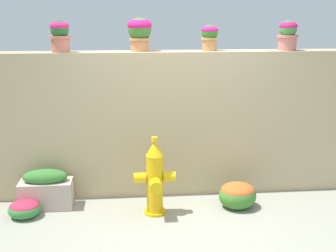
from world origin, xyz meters
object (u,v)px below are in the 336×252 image
Objects in this scene: potted_plant_2 at (140,31)px; flower_bush_right at (237,194)px; potted_plant_3 at (210,35)px; fire_hydrant at (155,179)px; potted_plant_1 at (60,34)px; planter_box at (46,189)px; flower_bush_left at (24,208)px; potted_plant_4 at (288,34)px.

potted_plant_2 is 2.34m from flower_bush_right.
potted_plant_2 is at bearing 178.33° from potted_plant_3.
potted_plant_3 reaches higher than flower_bush_right.
potted_plant_3 is 2.00m from flower_bush_right.
flower_bush_right is at bearing 4.62° from fire_hydrant.
potted_plant_1 is 0.60× the size of planter_box.
potted_plant_1 is 0.96m from potted_plant_2.
potted_plant_1 is 0.82× the size of flower_bush_right.
potted_plant_1 is at bearing -175.75° from potted_plant_2.
potted_plant_2 is 0.43× the size of fire_hydrant.
planter_box reaches higher than flower_bush_left.
potted_plant_4 reaches higher than potted_plant_3.
flower_bush_right is (1.02, 0.08, -0.26)m from fire_hydrant.
potted_plant_1 is at bearing 56.79° from planter_box.
potted_plant_4 is 3.86m from flower_bush_left.
potted_plant_1 is 0.40× the size of fire_hydrant.
potted_plant_2 is 2.53m from flower_bush_left.
fire_hydrant is 2.52× the size of flower_bush_left.
potted_plant_2 reaches higher than planter_box.
flower_bush_right is at bearing -29.12° from potted_plant_2.
potted_plant_4 is 0.39× the size of fire_hydrant.
potted_plant_1 is 2.10m from flower_bush_left.
potted_plant_1 reaches higher than potted_plant_4.
potted_plant_2 is 1.09× the size of flower_bush_left.
potted_plant_4 is 0.81× the size of flower_bush_right.
potted_plant_4 reaches higher than fire_hydrant.
planter_box reaches higher than flower_bush_right.
potted_plant_1 reaches higher than planter_box.
potted_plant_1 is 1.83m from potted_plant_3.
potted_plant_2 is 0.87m from potted_plant_3.
potted_plant_4 is at bearing 10.83° from flower_bush_left.
flower_bush_left is (-1.40, -0.67, -2.00)m from potted_plant_2.
planter_box is at bearing 49.31° from flower_bush_left.
flower_bush_left is at bearing -154.40° from potted_plant_2.
potted_plant_4 is at bearing -1.25° from potted_plant_3.
flower_bush_right is (2.10, -0.57, -1.90)m from potted_plant_1.
potted_plant_1 is 2.82m from potted_plant_4.
planter_box is at bearing -172.99° from potted_plant_4.
potted_plant_3 is 0.34× the size of fire_hydrant.
potted_plant_4 is at bearing 39.47° from flower_bush_right.
fire_hydrant is (-0.74, -0.70, -1.61)m from potted_plant_3.
fire_hydrant is at bearing -12.80° from planter_box.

